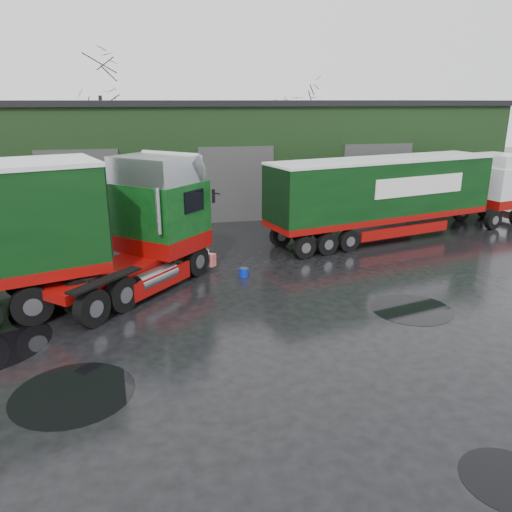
{
  "coord_description": "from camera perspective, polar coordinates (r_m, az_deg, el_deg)",
  "views": [
    {
      "loc": [
        -2.37,
        -12.23,
        6.35
      ],
      "look_at": [
        0.63,
        2.26,
        1.7
      ],
      "focal_mm": 35.0,
      "sensor_mm": 36.0,
      "label": 1
    }
  ],
  "objects": [
    {
      "name": "puddle_3",
      "position": [
        10.52,
        27.02,
        -21.86
      ],
      "size": [
        1.71,
        1.71,
        0.01
      ],
      "primitive_type": "cylinder",
      "color": "black",
      "rests_on": "ground"
    },
    {
      "name": "tree_back_b",
      "position": [
        44.08,
        4.76,
        14.02
      ],
      "size": [
        4.4,
        4.4,
        7.5
      ],
      "primitive_type": null,
      "color": "black",
      "rests_on": "ground"
    },
    {
      "name": "wash_bucket",
      "position": [
        18.68,
        -1.41,
        -1.9
      ],
      "size": [
        0.39,
        0.39,
        0.32
      ],
      "primitive_type": "cylinder",
      "rotation": [
        0.0,
        0.0,
        0.16
      ],
      "color": "#081EB2",
      "rests_on": "ground"
    },
    {
      "name": "puddle_1",
      "position": [
        16.64,
        17.34,
        -5.81
      ],
      "size": [
        2.56,
        2.56,
        0.01
      ],
      "primitive_type": "cylinder",
      "color": "black",
      "rests_on": "ground"
    },
    {
      "name": "tree_back_a",
      "position": [
        42.41,
        -17.17,
        14.56
      ],
      "size": [
        4.4,
        4.4,
        9.5
      ],
      "primitive_type": null,
      "color": "black",
      "rests_on": "ground"
    },
    {
      "name": "lorry_right",
      "position": [
        24.04,
        14.17,
        6.31
      ],
      "size": [
        14.79,
        6.1,
        3.84
      ],
      "primitive_type": null,
      "rotation": [
        0.0,
        0.0,
        -1.32
      ],
      "color": "silver",
      "rests_on": "ground"
    },
    {
      "name": "puddle_0",
      "position": [
        12.41,
        -20.17,
        -14.5
      ],
      "size": [
        2.76,
        2.76,
        0.01
      ],
      "primitive_type": "cylinder",
      "color": "black",
      "rests_on": "ground"
    },
    {
      "name": "warehouse",
      "position": [
        32.68,
        -4.05,
        11.81
      ],
      "size": [
        32.4,
        12.4,
        6.3
      ],
      "color": "black",
      "rests_on": "ground"
    },
    {
      "name": "hero_tractor",
      "position": [
        17.26,
        -15.23,
        3.12
      ],
      "size": [
        7.13,
        7.49,
        4.52
      ],
      "primitive_type": null,
      "rotation": [
        0.0,
        0.0,
        -0.73
      ],
      "color": "#0D4214",
      "rests_on": "ground"
    },
    {
      "name": "ground",
      "position": [
        13.98,
        -0.67,
        -9.56
      ],
      "size": [
        100.0,
        100.0,
        0.0
      ],
      "primitive_type": "plane",
      "color": "black"
    }
  ]
}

